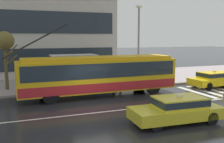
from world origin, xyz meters
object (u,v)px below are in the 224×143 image
object	(u,v)px
pedestrian_walking_past	(120,65)
pedestrian_at_shelter	(36,77)
bus_shelter	(73,63)
taxi_ahead_of_bus	(215,78)
pedestrian_approaching_curb	(94,66)
street_tree_bare	(5,43)
trolleybus	(99,74)
street_lamp	(139,38)
taxi_oncoming_near	(177,108)
pedestrian_waiting_by_pole	(113,66)

from	to	relation	value
pedestrian_walking_past	pedestrian_at_shelter	bearing A→B (deg)	-179.44
bus_shelter	pedestrian_at_shelter	world-z (taller)	bus_shelter
taxi_ahead_of_bus	pedestrian_approaching_curb	world-z (taller)	pedestrian_approaching_curb
street_tree_bare	trolleybus	bearing A→B (deg)	-32.72
bus_shelter	street_lamp	bearing A→B (deg)	-5.11
taxi_ahead_of_bus	pedestrian_approaching_curb	bearing A→B (deg)	154.61
taxi_oncoming_near	street_lamp	world-z (taller)	street_lamp
pedestrian_approaching_curb	pedestrian_waiting_by_pole	size ratio (longest dim) A/B	0.94
pedestrian_waiting_by_pole	street_tree_bare	size ratio (longest dim) A/B	0.46
pedestrian_at_shelter	pedestrian_waiting_by_pole	world-z (taller)	pedestrian_waiting_by_pole
pedestrian_waiting_by_pole	taxi_ahead_of_bus	bearing A→B (deg)	-17.57
taxi_oncoming_near	pedestrian_at_shelter	xyz separation A→B (m)	(-5.73, 10.52, 0.37)
taxi_ahead_of_bus	pedestrian_at_shelter	bearing A→B (deg)	164.52
pedestrian_at_shelter	pedestrian_waiting_by_pole	bearing A→B (deg)	-12.56
bus_shelter	pedestrian_at_shelter	size ratio (longest dim) A/B	2.27
pedestrian_approaching_curb	street_lamp	xyz separation A→B (m)	(3.57, -1.35, 2.45)
pedestrian_walking_past	street_lamp	bearing A→B (deg)	-36.40
bus_shelter	pedestrian_approaching_curb	distance (m)	2.23
taxi_ahead_of_bus	bus_shelter	xyz separation A→B (m)	(-11.25, 3.54, 1.40)
pedestrian_at_shelter	pedestrian_walking_past	distance (m)	7.21
pedestrian_approaching_curb	street_lamp	world-z (taller)	street_lamp
pedestrian_approaching_curb	street_lamp	bearing A→B (deg)	-20.73
bus_shelter	pedestrian_approaching_curb	size ratio (longest dim) A/B	1.89
pedestrian_waiting_by_pole	street_lamp	bearing A→B (deg)	10.12
pedestrian_walking_past	pedestrian_waiting_by_pole	world-z (taller)	pedestrian_waiting_by_pole
street_lamp	trolleybus	bearing A→B (deg)	-149.15
taxi_ahead_of_bus	pedestrian_waiting_by_pole	bearing A→B (deg)	162.43
pedestrian_at_shelter	trolleybus	bearing A→B (deg)	-40.92
trolleybus	pedestrian_walking_past	xyz separation A→B (m)	(3.12, 3.59, 0.16)
pedestrian_walking_past	street_lamp	xyz separation A→B (m)	(1.29, -0.95, 2.39)
trolleybus	street_lamp	distance (m)	5.74
street_lamp	pedestrian_approaching_curb	bearing A→B (deg)	159.27
trolleybus	bus_shelter	xyz separation A→B (m)	(-1.16, 3.14, 0.57)
bus_shelter	taxi_oncoming_near	bearing A→B (deg)	-74.42
taxi_oncoming_near	pedestrian_approaching_curb	size ratio (longest dim) A/B	2.37
pedestrian_at_shelter	taxi_ahead_of_bus	bearing A→B (deg)	-15.48
taxi_oncoming_near	street_lamp	bearing A→B (deg)	74.05
taxi_ahead_of_bus	street_lamp	xyz separation A→B (m)	(-5.67, 3.04, 3.38)
taxi_ahead_of_bus	street_tree_bare	world-z (taller)	street_tree_bare
pedestrian_approaching_curb	street_tree_bare	xyz separation A→B (m)	(-7.01, -0.03, 2.07)
pedestrian_walking_past	street_lamp	world-z (taller)	street_lamp
trolleybus	pedestrian_approaching_curb	bearing A→B (deg)	78.00
street_lamp	street_tree_bare	world-z (taller)	street_lamp
pedestrian_at_shelter	pedestrian_waiting_by_pole	size ratio (longest dim) A/B	0.78
trolleybus	pedestrian_approaching_curb	xyz separation A→B (m)	(0.85, 3.99, 0.10)
trolleybus	pedestrian_at_shelter	distance (m)	5.40
street_lamp	bus_shelter	bearing A→B (deg)	174.89
taxi_oncoming_near	pedestrian_waiting_by_pole	size ratio (longest dim) A/B	2.23
pedestrian_waiting_by_pole	pedestrian_walking_past	bearing A→B (deg)	49.19
trolleybus	pedestrian_walking_past	size ratio (longest dim) A/B	6.04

